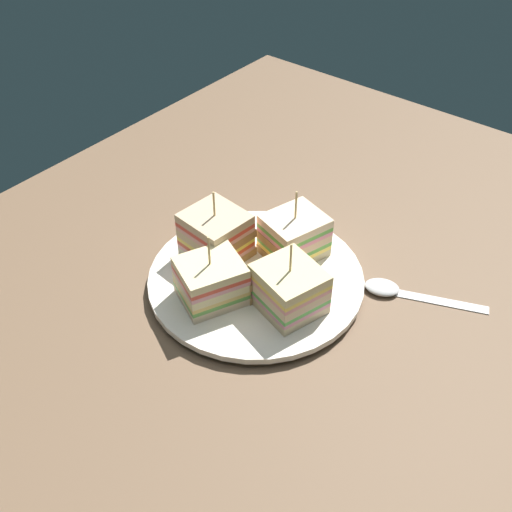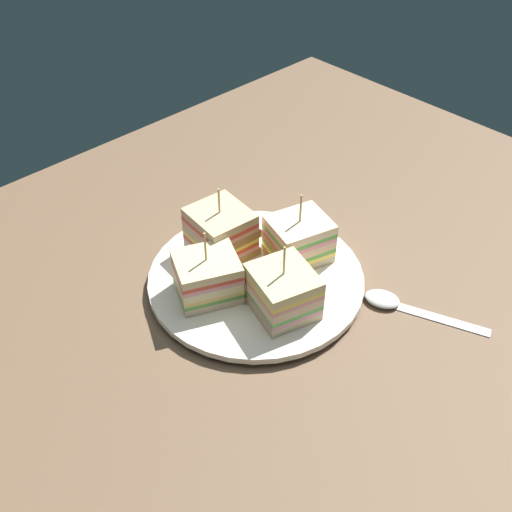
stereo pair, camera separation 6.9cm
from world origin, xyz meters
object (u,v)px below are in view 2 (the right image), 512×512
(spoon, at_px, (395,303))
(sandwich_wedge_2, at_px, (223,231))
(sandwich_wedge_0, at_px, (283,291))
(plate, at_px, (256,279))
(sandwich_wedge_1, at_px, (298,239))
(sandwich_wedge_3, at_px, (208,277))

(spoon, bearing_deg, sandwich_wedge_2, 1.32)
(sandwich_wedge_0, bearing_deg, sandwich_wedge_2, 7.08)
(plate, bearing_deg, sandwich_wedge_1, -9.30)
(plate, distance_m, sandwich_wedge_1, 0.07)
(sandwich_wedge_0, height_order, sandwich_wedge_2, sandwich_wedge_2)
(sandwich_wedge_2, distance_m, spoon, 0.21)
(sandwich_wedge_1, bearing_deg, sandwich_wedge_3, 4.29)
(sandwich_wedge_1, distance_m, sandwich_wedge_2, 0.09)
(sandwich_wedge_1, distance_m, spoon, 0.13)
(plate, bearing_deg, sandwich_wedge_2, 86.64)
(spoon, bearing_deg, plate, 11.21)
(sandwich_wedge_0, height_order, spoon, sandwich_wedge_0)
(sandwich_wedge_1, relative_size, sandwich_wedge_2, 0.98)
(sandwich_wedge_0, distance_m, sandwich_wedge_1, 0.09)
(sandwich_wedge_1, height_order, sandwich_wedge_3, sandwich_wedge_1)
(sandwich_wedge_2, bearing_deg, sandwich_wedge_3, -48.26)
(sandwich_wedge_1, bearing_deg, sandwich_wedge_0, 48.98)
(plate, height_order, sandwich_wedge_2, sandwich_wedge_2)
(sandwich_wedge_1, distance_m, sandwich_wedge_3, 0.12)
(plate, distance_m, sandwich_wedge_2, 0.07)
(plate, xyz_separation_m, sandwich_wedge_3, (-0.06, 0.02, 0.03))
(sandwich_wedge_3, height_order, spoon, sandwich_wedge_3)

